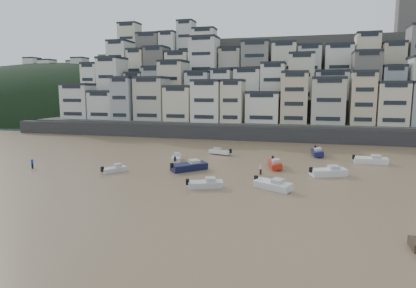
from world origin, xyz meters
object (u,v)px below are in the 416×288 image
(boat_a, at_px, (205,183))
(boat_j, at_px, (114,168))
(boat_e, at_px, (275,163))
(boat_f, at_px, (177,157))
(person_pink, at_px, (261,169))
(boat_c, at_px, (189,165))
(boat_h, at_px, (220,151))
(boat_d, at_px, (329,171))
(boat_b, at_px, (273,184))
(boat_g, at_px, (371,159))
(person_blue, at_px, (32,163))
(boat_i, at_px, (317,151))

(boat_a, distance_m, boat_j, 17.32)
(boat_e, xyz_separation_m, boat_f, (-17.76, 1.08, -0.07))
(person_pink, bearing_deg, boat_c, -178.10)
(boat_h, bearing_deg, boat_d, 161.88)
(boat_c, xyz_separation_m, boat_d, (21.43, 1.99, -0.07))
(boat_f, height_order, boat_j, boat_f)
(boat_b, relative_size, boat_j, 1.30)
(boat_c, height_order, boat_g, boat_c)
(boat_j, bearing_deg, boat_g, -33.75)
(boat_b, relative_size, boat_c, 0.86)
(boat_c, bearing_deg, person_pink, -45.39)
(boat_h, relative_size, person_blue, 2.84)
(boat_d, distance_m, person_pink, 10.14)
(boat_c, relative_size, boat_d, 1.09)
(boat_g, xyz_separation_m, person_blue, (-54.54, -18.84, 0.05))
(boat_d, xyz_separation_m, boat_e, (-8.32, 3.79, -0.03))
(boat_d, relative_size, boat_f, 1.14)
(boat_h, distance_m, boat_i, 19.11)
(boat_d, bearing_deg, boat_e, 130.31)
(boat_d, bearing_deg, boat_f, 144.23)
(boat_b, bearing_deg, boat_j, -159.58)
(boat_b, distance_m, boat_g, 26.28)
(boat_g, bearing_deg, boat_d, -122.61)
(boat_j, distance_m, person_blue, 14.48)
(boat_a, bearing_deg, person_blue, 150.10)
(boat_d, bearing_deg, person_pink, 163.94)
(boat_e, bearing_deg, boat_h, -143.77)
(boat_f, bearing_deg, boat_d, -114.51)
(boat_e, bearing_deg, person_pink, -30.87)
(boat_c, bearing_deg, boat_d, -41.98)
(boat_d, distance_m, boat_j, 33.07)
(boat_a, bearing_deg, boat_e, 41.22)
(boat_b, distance_m, boat_c, 16.13)
(boat_a, xyz_separation_m, boat_b, (8.64, 1.55, 0.08))
(boat_b, bearing_deg, boat_c, 179.48)
(boat_c, height_order, boat_e, boat_c)
(boat_i, bearing_deg, boat_a, -33.52)
(boat_h, bearing_deg, boat_i, -152.52)
(boat_b, xyz_separation_m, boat_c, (-14.02, 7.98, 0.13))
(boat_e, distance_m, boat_f, 17.80)
(boat_h, bearing_deg, boat_c, 101.38)
(boat_b, bearing_deg, boat_d, 82.53)
(boat_b, xyz_separation_m, boat_h, (-12.66, 23.73, -0.09))
(boat_f, bearing_deg, boat_e, -107.41)
(boat_c, distance_m, person_blue, 26.03)
(boat_c, distance_m, boat_h, 15.80)
(boat_b, height_order, boat_h, boat_b)
(boat_f, distance_m, person_blue, 24.11)
(boat_e, bearing_deg, boat_a, -40.24)
(boat_b, xyz_separation_m, boat_i, (6.08, 27.44, 0.07))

